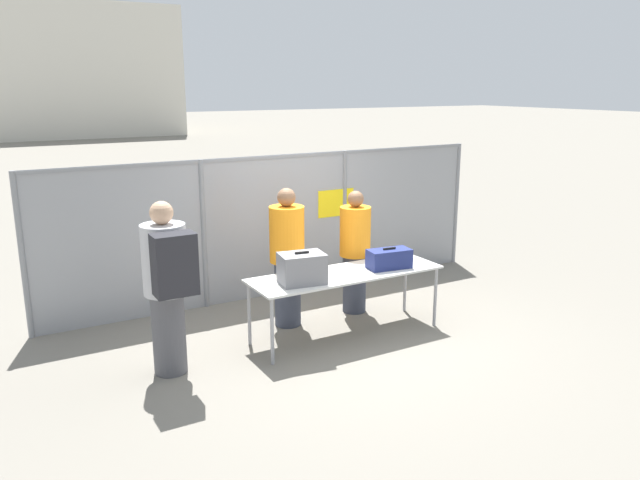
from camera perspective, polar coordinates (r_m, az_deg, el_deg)
ground_plane at (r=7.64m, az=2.14°, el=-8.60°), size 120.00×120.00×0.00m
fence_section at (r=8.80m, az=-3.81°, el=1.64°), size 6.65×0.07×2.00m
inspection_table at (r=7.37m, az=2.39°, el=-3.38°), size 2.36×0.73×0.78m
suitcase_grey at (r=6.93m, az=-1.66°, el=-2.61°), size 0.54×0.42×0.36m
suitcase_navy at (r=7.55m, az=6.33°, el=-1.71°), size 0.55×0.32×0.26m
traveler_hooded at (r=6.47m, az=-13.76°, el=-3.78°), size 0.45×0.70×1.82m
security_worker_near at (r=7.65m, az=-3.02°, el=-1.44°), size 0.43×0.43×1.74m
security_worker_far at (r=8.13m, az=3.21°, el=-0.94°), size 0.40×0.40×1.62m
utility_trailer at (r=10.94m, az=1.13°, el=0.81°), size 3.39×2.16×0.75m
distant_hangar at (r=42.21m, az=-21.85°, el=14.05°), size 10.61×11.43×7.23m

